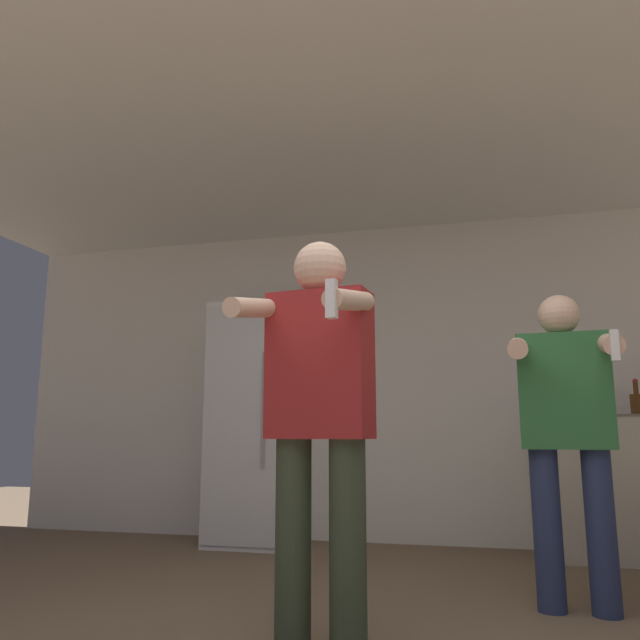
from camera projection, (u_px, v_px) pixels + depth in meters
wall_back at (413, 379)px, 5.03m from camera, size 7.00×0.06×2.55m
ceiling_slab at (379, 139)px, 3.73m from camera, size 7.00×3.68×0.05m
refrigerator at (254, 422)px, 4.94m from camera, size 0.60×0.66×1.85m
bottle_clear_vodka at (637, 402)px, 4.31m from camera, size 0.09×0.09×0.25m
person_woman_foreground at (319, 409)px, 2.56m from camera, size 0.53×0.57×1.65m
person_man_side at (567, 422)px, 3.08m from camera, size 0.53×0.47×1.54m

